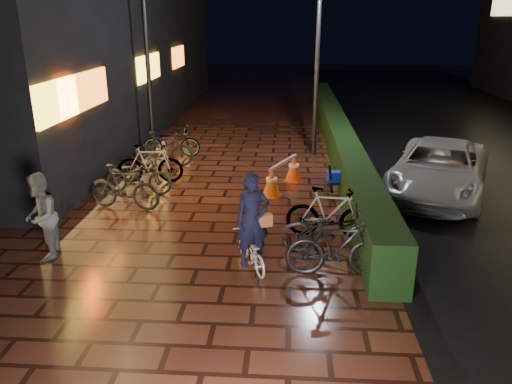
# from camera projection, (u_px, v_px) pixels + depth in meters

# --- Properties ---
(ground) EXTENTS (80.00, 80.00, 0.00)m
(ground) POSITION_uv_depth(u_px,v_px,m) (207.00, 243.00, 10.11)
(ground) COLOR #381911
(ground) RESTS_ON ground
(hedge) EXTENTS (0.70, 20.00, 1.00)m
(hedge) POSITION_uv_depth(u_px,v_px,m) (337.00, 134.00, 17.27)
(hedge) COLOR black
(hedge) RESTS_ON ground
(bystander_person) EXTENTS (0.80, 0.93, 1.67)m
(bystander_person) POSITION_uv_depth(u_px,v_px,m) (40.00, 217.00, 9.25)
(bystander_person) COLOR #5F5F62
(bystander_person) RESTS_ON ground
(van) EXTENTS (3.80, 5.23, 1.32)m
(van) POSITION_uv_depth(u_px,v_px,m) (439.00, 169.00, 12.74)
(van) COLOR #AEAEB3
(van) RESTS_ON ground
(storefront_block) EXTENTS (12.09, 22.00, 9.00)m
(storefront_block) POSITION_uv_depth(u_px,v_px,m) (14.00, 12.00, 20.01)
(storefront_block) COLOR black
(storefront_block) RESTS_ON ground
(lamp_post_hedge) EXTENTS (0.49, 0.21, 5.18)m
(lamp_post_hedge) POSITION_uv_depth(u_px,v_px,m) (317.00, 67.00, 15.64)
(lamp_post_hedge) COLOR black
(lamp_post_hedge) RESTS_ON ground
(lamp_post_sf) EXTENTS (0.52, 0.22, 5.45)m
(lamp_post_sf) POSITION_uv_depth(u_px,v_px,m) (148.00, 60.00, 16.13)
(lamp_post_sf) COLOR black
(lamp_post_sf) RESTS_ON ground
(cyclist) EXTENTS (0.94, 1.35, 1.84)m
(cyclist) POSITION_uv_depth(u_px,v_px,m) (252.00, 234.00, 8.88)
(cyclist) COLOR silver
(cyclist) RESTS_ON ground
(traffic_barrier) EXTENTS (1.11, 1.83, 0.76)m
(traffic_barrier) POSITION_uv_depth(u_px,v_px,m) (283.00, 175.00, 13.23)
(traffic_barrier) COLOR #FB5A0D
(traffic_barrier) RESTS_ON ground
(cart_assembly) EXTENTS (0.55, 0.58, 0.91)m
(cart_assembly) POSITION_uv_depth(u_px,v_px,m) (334.00, 178.00, 12.66)
(cart_assembly) COLOR black
(cart_assembly) RESTS_ON ground
(parked_bikes_storefront) EXTENTS (1.98, 5.49, 1.08)m
(parked_bikes_storefront) POSITION_uv_depth(u_px,v_px,m) (152.00, 161.00, 13.95)
(parked_bikes_storefront) COLOR black
(parked_bikes_storefront) RESTS_ON ground
(parked_bikes_hedge) EXTENTS (1.90, 2.24, 1.08)m
(parked_bikes_hedge) POSITION_uv_depth(u_px,v_px,m) (332.00, 229.00, 9.49)
(parked_bikes_hedge) COLOR black
(parked_bikes_hedge) RESTS_ON ground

